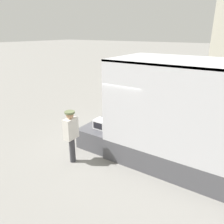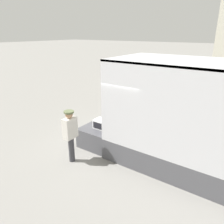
# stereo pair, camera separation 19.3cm
# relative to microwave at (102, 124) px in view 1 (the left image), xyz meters

# --- Properties ---
(ground_plane) EXTENTS (160.00, 160.00, 0.00)m
(ground_plane) POSITION_rel_microwave_xyz_m (0.49, 0.52, -0.85)
(ground_plane) COLOR gray
(tailgate_deck) EXTENTS (1.21, 2.26, 0.69)m
(tailgate_deck) POSITION_rel_microwave_xyz_m (-0.11, 0.52, -0.51)
(tailgate_deck) COLOR #4C4C51
(tailgate_deck) RESTS_ON ground
(microwave) EXTENTS (0.56, 0.43, 0.32)m
(microwave) POSITION_rel_microwave_xyz_m (0.00, 0.00, 0.00)
(microwave) COLOR white
(microwave) RESTS_ON tailgate_deck
(portable_generator) EXTENTS (0.66, 0.47, 0.58)m
(portable_generator) POSITION_rel_microwave_xyz_m (-0.03, 0.94, 0.06)
(portable_generator) COLOR black
(portable_generator) RESTS_ON tailgate_deck
(worker_person) EXTENTS (0.30, 0.44, 1.69)m
(worker_person) POSITION_rel_microwave_xyz_m (-0.20, -1.34, 0.19)
(worker_person) COLOR #38383D
(worker_person) RESTS_ON ground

